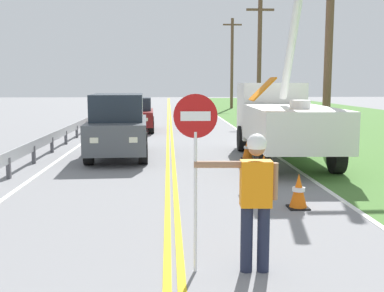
{
  "coord_description": "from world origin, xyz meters",
  "views": [
    {
      "loc": [
        -0.06,
        -1.3,
        2.47
      ],
      "look_at": [
        0.41,
        8.06,
        1.2
      ],
      "focal_mm": 43.88,
      "sensor_mm": 36.0,
      "label": 1
    }
  ],
  "objects_px": {
    "oncoming_sedan_second": "(135,115)",
    "utility_pole_near": "(329,30)",
    "utility_bucket_truck": "(281,115)",
    "traffic_cone_mid": "(264,168)",
    "traffic_cone_tail": "(248,149)",
    "utility_pole_far": "(232,62)",
    "utility_pole_mid": "(259,58)",
    "stop_sign_paddle": "(195,143)",
    "flagger_worker": "(255,194)",
    "traffic_cone_lead": "(299,192)",
    "oncoming_suv_nearest": "(118,125)"
  },
  "relations": [
    {
      "from": "stop_sign_paddle",
      "to": "utility_pole_far",
      "type": "distance_m",
      "value": 40.18
    },
    {
      "from": "oncoming_suv_nearest",
      "to": "traffic_cone_tail",
      "type": "height_order",
      "value": "oncoming_suv_nearest"
    },
    {
      "from": "stop_sign_paddle",
      "to": "oncoming_sedan_second",
      "type": "height_order",
      "value": "stop_sign_paddle"
    },
    {
      "from": "utility_pole_mid",
      "to": "utility_pole_far",
      "type": "height_order",
      "value": "utility_pole_far"
    },
    {
      "from": "oncoming_sedan_second",
      "to": "traffic_cone_lead",
      "type": "xyz_separation_m",
      "value": [
        4.26,
        -15.28,
        -0.5
      ]
    },
    {
      "from": "utility_pole_far",
      "to": "traffic_cone_mid",
      "type": "bearing_deg",
      "value": -96.32
    },
    {
      "from": "utility_bucket_truck",
      "to": "traffic_cone_mid",
      "type": "relative_size",
      "value": 9.82
    },
    {
      "from": "stop_sign_paddle",
      "to": "utility_pole_mid",
      "type": "xyz_separation_m",
      "value": [
        5.61,
        24.89,
        2.34
      ]
    },
    {
      "from": "traffic_cone_tail",
      "to": "utility_pole_near",
      "type": "bearing_deg",
      "value": 25.02
    },
    {
      "from": "utility_bucket_truck",
      "to": "utility_pole_far",
      "type": "distance_m",
      "value": 30.81
    },
    {
      "from": "stop_sign_paddle",
      "to": "utility_pole_near",
      "type": "distance_m",
      "value": 12.01
    },
    {
      "from": "flagger_worker",
      "to": "utility_pole_far",
      "type": "relative_size",
      "value": 0.21
    },
    {
      "from": "traffic_cone_mid",
      "to": "utility_pole_near",
      "type": "bearing_deg",
      "value": 56.71
    },
    {
      "from": "oncoming_suv_nearest",
      "to": "traffic_cone_mid",
      "type": "distance_m",
      "value": 5.81
    },
    {
      "from": "oncoming_sedan_second",
      "to": "traffic_cone_lead",
      "type": "height_order",
      "value": "oncoming_sedan_second"
    },
    {
      "from": "oncoming_sedan_second",
      "to": "traffic_cone_mid",
      "type": "distance_m",
      "value": 13.36
    },
    {
      "from": "utility_bucket_truck",
      "to": "oncoming_sedan_second",
      "type": "bearing_deg",
      "value": 120.23
    },
    {
      "from": "oncoming_sedan_second",
      "to": "utility_pole_mid",
      "type": "bearing_deg",
      "value": 40.69
    },
    {
      "from": "flagger_worker",
      "to": "utility_bucket_truck",
      "type": "xyz_separation_m",
      "value": [
        2.54,
        9.14,
        0.39
      ]
    },
    {
      "from": "oncoming_sedan_second",
      "to": "utility_pole_far",
      "type": "relative_size",
      "value": 0.49
    },
    {
      "from": "oncoming_suv_nearest",
      "to": "utility_pole_mid",
      "type": "bearing_deg",
      "value": 63.36
    },
    {
      "from": "utility_pole_mid",
      "to": "traffic_cone_tail",
      "type": "height_order",
      "value": "utility_pole_mid"
    },
    {
      "from": "utility_pole_near",
      "to": "utility_pole_far",
      "type": "relative_size",
      "value": 0.96
    },
    {
      "from": "oncoming_sedan_second",
      "to": "utility_pole_near",
      "type": "relative_size",
      "value": 0.51
    },
    {
      "from": "utility_pole_far",
      "to": "utility_pole_near",
      "type": "bearing_deg",
      "value": -91.1
    },
    {
      "from": "traffic_cone_lead",
      "to": "flagger_worker",
      "type": "bearing_deg",
      "value": -115.3
    },
    {
      "from": "traffic_cone_mid",
      "to": "stop_sign_paddle",
      "type": "bearing_deg",
      "value": -110.09
    },
    {
      "from": "utility_bucket_truck",
      "to": "utility_pole_mid",
      "type": "distance_m",
      "value": 16.16
    },
    {
      "from": "oncoming_sedan_second",
      "to": "utility_pole_near",
      "type": "bearing_deg",
      "value": -46.92
    },
    {
      "from": "traffic_cone_mid",
      "to": "traffic_cone_lead",
      "type": "bearing_deg",
      "value": -86.25
    },
    {
      "from": "stop_sign_paddle",
      "to": "oncoming_suv_nearest",
      "type": "distance_m",
      "value": 9.92
    },
    {
      "from": "flagger_worker",
      "to": "utility_pole_far",
      "type": "bearing_deg",
      "value": 82.75
    },
    {
      "from": "oncoming_suv_nearest",
      "to": "utility_pole_mid",
      "type": "relative_size",
      "value": 0.61
    },
    {
      "from": "oncoming_suv_nearest",
      "to": "traffic_cone_mid",
      "type": "xyz_separation_m",
      "value": [
        4.05,
        -4.1,
        -0.72
      ]
    },
    {
      "from": "utility_bucket_truck",
      "to": "traffic_cone_mid",
      "type": "height_order",
      "value": "utility_bucket_truck"
    },
    {
      "from": "traffic_cone_mid",
      "to": "traffic_cone_tail",
      "type": "bearing_deg",
      "value": 86.99
    },
    {
      "from": "utility_pole_near",
      "to": "traffic_cone_tail",
      "type": "relative_size",
      "value": 11.73
    },
    {
      "from": "utility_bucket_truck",
      "to": "traffic_cone_tail",
      "type": "xyz_separation_m",
      "value": [
        -1.08,
        -0.03,
        -1.1
      ]
    },
    {
      "from": "utility_pole_mid",
      "to": "traffic_cone_lead",
      "type": "distance_m",
      "value": 22.43
    },
    {
      "from": "oncoming_suv_nearest",
      "to": "traffic_cone_mid",
      "type": "height_order",
      "value": "oncoming_suv_nearest"
    },
    {
      "from": "stop_sign_paddle",
      "to": "utility_pole_far",
      "type": "relative_size",
      "value": 0.27
    },
    {
      "from": "oncoming_suv_nearest",
      "to": "oncoming_sedan_second",
      "type": "distance_m",
      "value": 8.61
    },
    {
      "from": "flagger_worker",
      "to": "traffic_cone_tail",
      "type": "xyz_separation_m",
      "value": [
        1.46,
        9.11,
        -0.71
      ]
    },
    {
      "from": "oncoming_sedan_second",
      "to": "utility_pole_far",
      "type": "height_order",
      "value": "utility_pole_far"
    },
    {
      "from": "utility_pole_near",
      "to": "traffic_cone_lead",
      "type": "distance_m",
      "value": 8.98
    },
    {
      "from": "traffic_cone_lead",
      "to": "oncoming_suv_nearest",
      "type": "bearing_deg",
      "value": 122.31
    },
    {
      "from": "utility_bucket_truck",
      "to": "traffic_cone_tail",
      "type": "height_order",
      "value": "utility_bucket_truck"
    },
    {
      "from": "oncoming_suv_nearest",
      "to": "utility_pole_near",
      "type": "bearing_deg",
      "value": 6.19
    },
    {
      "from": "flagger_worker",
      "to": "utility_pole_far",
      "type": "xyz_separation_m",
      "value": [
        5.05,
        39.7,
        3.42
      ]
    },
    {
      "from": "oncoming_suv_nearest",
      "to": "traffic_cone_lead",
      "type": "bearing_deg",
      "value": -57.69
    }
  ]
}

